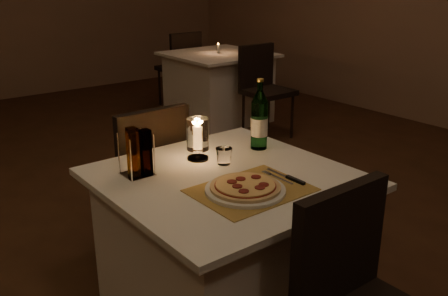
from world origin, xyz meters
TOP-DOWN VIEW (x-y plane):
  - main_table at (0.27, -0.20)m, footprint 1.00×1.00m
  - chair_near at (0.27, -0.91)m, footprint 0.42×0.42m
  - chair_far at (0.27, 0.52)m, footprint 0.42×0.42m
  - placemat at (0.25, -0.38)m, footprint 0.45×0.34m
  - plate at (0.22, -0.38)m, footprint 0.32×0.32m
  - pizza at (0.22, -0.38)m, footprint 0.28×0.28m
  - fork at (0.42, -0.34)m, footprint 0.02×0.18m
  - knife at (0.45, -0.40)m, footprint 0.02×0.22m
  - tumbler at (0.35, -0.08)m, footprint 0.08×0.08m
  - water_bottle at (0.62, -0.02)m, footprint 0.08×0.08m
  - hurricane_candle at (0.29, 0.04)m, footprint 0.10×0.10m
  - cruet_caddy at (-0.02, 0.04)m, footprint 0.12×0.12m
  - neighbor_table_right at (2.31, 2.53)m, footprint 1.00×1.00m
  - neighbor_chair_ra at (2.31, 1.82)m, footprint 0.42×0.42m
  - neighbor_chair_rb at (2.31, 3.25)m, footprint 0.42×0.42m
  - neighbor_candle_right at (2.31, 2.53)m, footprint 0.03×0.03m

SIDE VIEW (x-z plane):
  - main_table at x=0.27m, z-range 0.00..0.74m
  - neighbor_table_right at x=2.31m, z-range 0.00..0.74m
  - chair_near at x=0.27m, z-range 0.10..1.00m
  - chair_far at x=0.27m, z-range 0.10..1.00m
  - neighbor_chair_ra at x=2.31m, z-range 0.10..1.00m
  - neighbor_chair_rb at x=2.31m, z-range 0.10..1.00m
  - placemat at x=0.25m, z-range 0.74..0.74m
  - fork at x=0.42m, z-range 0.74..0.75m
  - knife at x=0.45m, z-range 0.74..0.76m
  - plate at x=0.22m, z-range 0.74..0.76m
  - pizza at x=0.22m, z-range 0.76..0.78m
  - tumbler at x=0.35m, z-range 0.74..0.82m
  - neighbor_candle_right at x=2.31m, z-range 0.73..0.84m
  - cruet_caddy at x=-0.02m, z-range 0.73..0.94m
  - hurricane_candle at x=0.29m, z-range 0.76..0.95m
  - water_bottle at x=0.62m, z-range 0.71..1.05m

